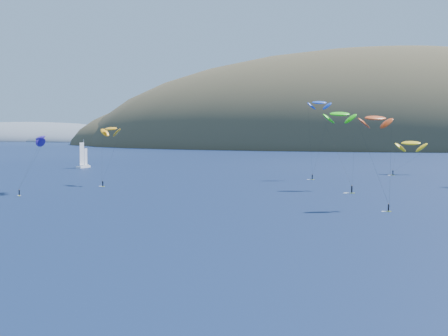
% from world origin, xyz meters
% --- Properties ---
extents(island, '(730.00, 300.00, 210.00)m').
position_xyz_m(island, '(39.40, 562.36, -10.74)').
color(island, '#3D3526').
rests_on(island, ground).
extents(headland, '(460.00, 250.00, 60.00)m').
position_xyz_m(headland, '(-445.26, 750.08, -3.36)').
color(headland, slate).
rests_on(headland, ground).
extents(sailboat, '(10.00, 8.68, 12.54)m').
position_xyz_m(sailboat, '(-105.79, 201.73, 0.99)').
color(sailboat, white).
rests_on(sailboat, ground).
extents(kitesurfer_1, '(8.39, 10.60, 19.25)m').
position_xyz_m(kitesurfer_1, '(-60.41, 130.61, 17.08)').
color(kitesurfer_1, '#DAEE1A').
rests_on(kitesurfer_1, ground).
extents(kitesurfer_3, '(9.81, 14.82, 23.82)m').
position_xyz_m(kitesurfer_3, '(8.49, 133.33, 21.27)').
color(kitesurfer_3, '#DAEE1A').
rests_on(kitesurfer_3, ground).
extents(kitesurfer_4, '(8.53, 6.85, 28.17)m').
position_xyz_m(kitesurfer_4, '(-0.53, 167.34, 25.93)').
color(kitesurfer_4, '#DAEE1A').
rests_on(kitesurfer_4, ground).
extents(kitesurfer_9, '(8.23, 7.95, 21.57)m').
position_xyz_m(kitesurfer_9, '(18.68, 91.32, 19.44)').
color(kitesurfer_9, '#DAEE1A').
rests_on(kitesurfer_9, ground).
extents(kitesurfer_10, '(7.60, 14.65, 16.98)m').
position_xyz_m(kitesurfer_10, '(-68.97, 104.38, 14.74)').
color(kitesurfer_10, '#DAEE1A').
rests_on(kitesurfer_10, ground).
extents(kitesurfer_11, '(12.85, 11.47, 14.77)m').
position_xyz_m(kitesurfer_11, '(30.96, 198.80, 11.69)').
color(kitesurfer_11, '#DAEE1A').
rests_on(kitesurfer_11, ground).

